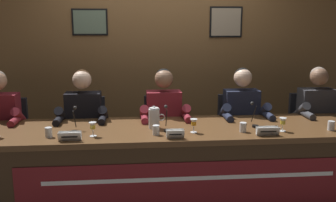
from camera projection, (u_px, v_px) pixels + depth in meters
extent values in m
cube|color=brown|center=(159.00, 56.00, 4.67)|extent=(5.65, 0.12, 2.60)
cube|color=black|center=(90.00, 22.00, 4.46)|extent=(0.41, 0.02, 0.31)
cube|color=slate|center=(90.00, 22.00, 4.45)|extent=(0.37, 0.01, 0.27)
cube|color=black|center=(226.00, 22.00, 4.60)|extent=(0.40, 0.02, 0.36)
cube|color=tan|center=(226.00, 22.00, 4.59)|extent=(0.36, 0.01, 0.32)
cube|color=brown|center=(168.00, 130.00, 3.54)|extent=(4.45, 0.85, 0.05)
cube|color=#342112|center=(172.00, 186.00, 3.22)|extent=(4.39, 0.04, 0.70)
cube|color=maroon|center=(192.00, 187.00, 3.21)|extent=(2.90, 0.01, 0.44)
cube|color=white|center=(192.00, 178.00, 3.19)|extent=(2.47, 0.00, 0.04)
cylinder|color=black|center=(8.00, 185.00, 4.05)|extent=(0.44, 0.44, 0.02)
cylinder|color=black|center=(7.00, 165.00, 4.01)|extent=(0.05, 0.05, 0.42)
cube|color=#232328|center=(5.00, 145.00, 3.96)|extent=(0.44, 0.44, 0.03)
cube|color=#232328|center=(9.00, 118.00, 4.11)|extent=(0.40, 0.05, 0.44)
cylinder|color=black|center=(5.00, 178.00, 3.67)|extent=(0.10, 0.10, 0.47)
cylinder|color=black|center=(8.00, 145.00, 3.76)|extent=(0.13, 0.34, 0.13)
cube|color=maroon|center=(1.00, 117.00, 3.87)|extent=(0.36, 0.20, 0.48)
cylinder|color=maroon|center=(19.00, 117.00, 3.79)|extent=(0.09, 0.30, 0.25)
cylinder|color=maroon|center=(14.00, 121.00, 3.63)|extent=(0.07, 0.24, 0.07)
cylinder|color=black|center=(87.00, 182.00, 4.13)|extent=(0.44, 0.44, 0.02)
cylinder|color=black|center=(87.00, 163.00, 4.08)|extent=(0.05, 0.05, 0.42)
cube|color=#232328|center=(86.00, 143.00, 4.03)|extent=(0.44, 0.44, 0.03)
cube|color=#232328|center=(87.00, 116.00, 4.18)|extent=(0.40, 0.05, 0.44)
cylinder|color=black|center=(72.00, 176.00, 3.73)|extent=(0.10, 0.10, 0.47)
cylinder|color=black|center=(93.00, 175.00, 3.75)|extent=(0.10, 0.10, 0.47)
cylinder|color=black|center=(73.00, 143.00, 3.82)|extent=(0.13, 0.34, 0.13)
cylinder|color=black|center=(93.00, 142.00, 3.83)|extent=(0.13, 0.34, 0.13)
cube|color=black|center=(84.00, 115.00, 3.94)|extent=(0.36, 0.20, 0.48)
sphere|color=beige|center=(82.00, 80.00, 3.84)|extent=(0.19, 0.19, 0.19)
sphere|color=#331E0F|center=(82.00, 78.00, 3.86)|extent=(0.17, 0.17, 0.17)
cylinder|color=black|center=(61.00, 116.00, 3.82)|extent=(0.09, 0.30, 0.25)
cylinder|color=black|center=(104.00, 115.00, 3.86)|extent=(0.09, 0.30, 0.25)
cylinder|color=black|center=(58.00, 120.00, 3.66)|extent=(0.07, 0.24, 0.07)
cylinder|color=black|center=(102.00, 119.00, 3.70)|extent=(0.07, 0.24, 0.07)
cube|color=white|center=(69.00, 137.00, 3.11)|extent=(0.19, 0.03, 0.08)
cube|color=white|center=(70.00, 136.00, 3.14)|extent=(0.19, 0.03, 0.08)
cube|color=black|center=(69.00, 137.00, 3.11)|extent=(0.13, 0.01, 0.01)
cylinder|color=white|center=(93.00, 136.00, 3.26)|extent=(0.06, 0.06, 0.00)
cylinder|color=white|center=(93.00, 133.00, 3.26)|extent=(0.01, 0.01, 0.05)
cone|color=white|center=(93.00, 126.00, 3.24)|extent=(0.06, 0.06, 0.06)
cylinder|color=yellow|center=(93.00, 127.00, 3.24)|extent=(0.04, 0.04, 0.04)
cylinder|color=silver|center=(49.00, 132.00, 3.23)|extent=(0.06, 0.06, 0.08)
cylinder|color=silver|center=(49.00, 134.00, 3.23)|extent=(0.05, 0.05, 0.05)
cylinder|color=black|center=(74.00, 132.00, 3.35)|extent=(0.06, 0.06, 0.02)
cylinder|color=black|center=(75.00, 119.00, 3.39)|extent=(0.01, 0.13, 0.18)
sphere|color=#2D2D2D|center=(75.00, 108.00, 3.43)|extent=(0.03, 0.03, 0.03)
cylinder|color=black|center=(164.00, 179.00, 4.20)|extent=(0.44, 0.44, 0.02)
cylinder|color=black|center=(164.00, 160.00, 4.15)|extent=(0.05, 0.05, 0.42)
cube|color=#232328|center=(164.00, 141.00, 4.10)|extent=(0.44, 0.44, 0.03)
cube|color=#232328|center=(162.00, 115.00, 4.25)|extent=(0.40, 0.05, 0.44)
cylinder|color=black|center=(156.00, 173.00, 3.80)|extent=(0.10, 0.10, 0.47)
cylinder|color=black|center=(176.00, 172.00, 3.82)|extent=(0.10, 0.10, 0.47)
cylinder|color=black|center=(155.00, 141.00, 3.89)|extent=(0.13, 0.34, 0.13)
cylinder|color=black|center=(175.00, 140.00, 3.90)|extent=(0.13, 0.34, 0.13)
cube|color=maroon|center=(164.00, 114.00, 4.01)|extent=(0.36, 0.20, 0.48)
sphere|color=#8E664C|center=(164.00, 79.00, 3.92)|extent=(0.19, 0.19, 0.19)
sphere|color=black|center=(164.00, 77.00, 3.93)|extent=(0.17, 0.17, 0.17)
cylinder|color=maroon|center=(144.00, 115.00, 3.89)|extent=(0.09, 0.30, 0.25)
cylinder|color=maroon|center=(185.00, 114.00, 3.93)|extent=(0.09, 0.30, 0.25)
cylinder|color=maroon|center=(145.00, 118.00, 3.74)|extent=(0.07, 0.24, 0.07)
cylinder|color=maroon|center=(187.00, 117.00, 3.77)|extent=(0.07, 0.24, 0.07)
cube|color=white|center=(175.00, 134.00, 3.18)|extent=(0.15, 0.03, 0.08)
cube|color=white|center=(175.00, 133.00, 3.21)|extent=(0.15, 0.03, 0.08)
cube|color=black|center=(175.00, 135.00, 3.17)|extent=(0.11, 0.01, 0.01)
cylinder|color=white|center=(194.00, 132.00, 3.37)|extent=(0.06, 0.06, 0.00)
cylinder|color=white|center=(194.00, 129.00, 3.36)|extent=(0.01, 0.01, 0.05)
cone|color=white|center=(194.00, 123.00, 3.35)|extent=(0.06, 0.06, 0.06)
cylinder|color=orange|center=(194.00, 123.00, 3.35)|extent=(0.04, 0.04, 0.04)
cylinder|color=silver|center=(156.00, 130.00, 3.29)|extent=(0.06, 0.06, 0.08)
cylinder|color=silver|center=(156.00, 132.00, 3.30)|extent=(0.05, 0.05, 0.05)
cylinder|color=black|center=(167.00, 131.00, 3.39)|extent=(0.06, 0.06, 0.02)
cylinder|color=black|center=(166.00, 118.00, 3.43)|extent=(0.01, 0.13, 0.18)
sphere|color=#2D2D2D|center=(166.00, 107.00, 3.48)|extent=(0.03, 0.03, 0.03)
cylinder|color=black|center=(238.00, 177.00, 4.27)|extent=(0.44, 0.44, 0.02)
cylinder|color=black|center=(238.00, 158.00, 4.22)|extent=(0.05, 0.05, 0.42)
cube|color=#232328|center=(239.00, 138.00, 4.18)|extent=(0.44, 0.44, 0.03)
cube|color=#232328|center=(235.00, 113.00, 4.32)|extent=(0.40, 0.05, 0.44)
cylinder|color=black|center=(238.00, 170.00, 3.87)|extent=(0.10, 0.10, 0.47)
cylinder|color=black|center=(257.00, 169.00, 3.89)|extent=(0.10, 0.10, 0.47)
cylinder|color=black|center=(235.00, 139.00, 3.96)|extent=(0.13, 0.34, 0.13)
cylinder|color=black|center=(254.00, 138.00, 3.98)|extent=(0.13, 0.34, 0.13)
cube|color=#1E2338|center=(241.00, 112.00, 4.08)|extent=(0.36, 0.20, 0.48)
sphere|color=beige|center=(243.00, 78.00, 3.99)|extent=(0.19, 0.19, 0.19)
sphere|color=black|center=(243.00, 76.00, 4.00)|extent=(0.17, 0.17, 0.17)
cylinder|color=#1E2338|center=(224.00, 113.00, 3.96)|extent=(0.09, 0.30, 0.25)
cylinder|color=#1E2338|center=(263.00, 112.00, 4.00)|extent=(0.09, 0.30, 0.25)
cylinder|color=#1E2338|center=(228.00, 117.00, 3.81)|extent=(0.07, 0.24, 0.07)
cylinder|color=#1E2338|center=(269.00, 116.00, 3.84)|extent=(0.07, 0.24, 0.07)
cube|color=white|center=(268.00, 131.00, 3.26)|extent=(0.20, 0.03, 0.08)
cube|color=white|center=(267.00, 130.00, 3.29)|extent=(0.20, 0.03, 0.08)
cube|color=black|center=(269.00, 132.00, 3.26)|extent=(0.14, 0.01, 0.01)
cylinder|color=white|center=(282.00, 131.00, 3.41)|extent=(0.06, 0.06, 0.00)
cylinder|color=white|center=(282.00, 128.00, 3.40)|extent=(0.01, 0.01, 0.05)
cone|color=white|center=(283.00, 121.00, 3.39)|extent=(0.06, 0.06, 0.06)
cylinder|color=yellow|center=(283.00, 122.00, 3.39)|extent=(0.04, 0.04, 0.04)
cylinder|color=silver|center=(243.00, 127.00, 3.38)|extent=(0.06, 0.06, 0.08)
cylinder|color=silver|center=(243.00, 129.00, 3.39)|extent=(0.05, 0.05, 0.05)
cylinder|color=black|center=(255.00, 126.00, 3.53)|extent=(0.06, 0.06, 0.02)
cylinder|color=black|center=(254.00, 114.00, 3.57)|extent=(0.01, 0.13, 0.18)
sphere|color=#2D2D2D|center=(252.00, 103.00, 3.62)|extent=(0.03, 0.03, 0.03)
cylinder|color=black|center=(309.00, 174.00, 4.34)|extent=(0.44, 0.44, 0.02)
cylinder|color=black|center=(310.00, 156.00, 4.29)|extent=(0.05, 0.05, 0.42)
cube|color=#232328|center=(312.00, 136.00, 4.25)|extent=(0.44, 0.44, 0.03)
cube|color=#232328|center=(306.00, 112.00, 4.39)|extent=(0.40, 0.05, 0.44)
cylinder|color=black|center=(316.00, 167.00, 3.94)|extent=(0.10, 0.10, 0.47)
cylinder|color=black|center=(335.00, 167.00, 3.96)|extent=(0.10, 0.10, 0.47)
cylinder|color=black|center=(312.00, 136.00, 4.03)|extent=(0.13, 0.34, 0.13)
cylinder|color=black|center=(330.00, 136.00, 4.05)|extent=(0.13, 0.34, 0.13)
cube|color=#38383D|center=(315.00, 110.00, 4.16)|extent=(0.36, 0.20, 0.48)
sphere|color=#8E664C|center=(319.00, 77.00, 4.06)|extent=(0.19, 0.19, 0.19)
sphere|color=gray|center=(319.00, 75.00, 4.07)|extent=(0.17, 0.17, 0.17)
cylinder|color=#38383D|center=(301.00, 111.00, 4.04)|extent=(0.09, 0.30, 0.25)
cylinder|color=#38383D|center=(308.00, 115.00, 3.88)|extent=(0.07, 0.24, 0.07)
cylinder|color=silver|center=(331.00, 126.00, 3.43)|extent=(0.06, 0.06, 0.08)
cylinder|color=silver|center=(331.00, 127.00, 3.44)|extent=(0.05, 0.05, 0.05)
cylinder|color=silver|center=(154.00, 119.00, 3.49)|extent=(0.10, 0.10, 0.18)
cylinder|color=silver|center=(154.00, 108.00, 3.47)|extent=(0.09, 0.09, 0.01)
sphere|color=silver|center=(154.00, 107.00, 3.47)|extent=(0.02, 0.02, 0.02)
torus|color=silver|center=(161.00, 117.00, 3.50)|extent=(0.07, 0.01, 0.07)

